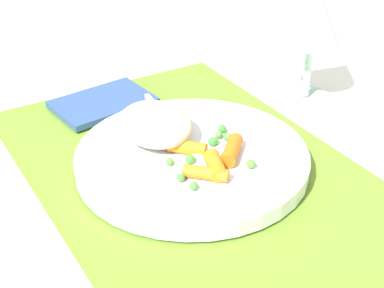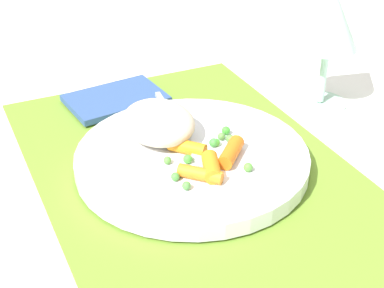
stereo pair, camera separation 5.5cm
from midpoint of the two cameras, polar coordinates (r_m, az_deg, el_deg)
ground_plane at (r=0.65m, az=-2.43°, el=-2.64°), size 2.40×2.40×0.00m
placemat at (r=0.64m, az=-2.44°, el=-2.42°), size 0.48×0.33×0.01m
plate at (r=0.64m, az=-2.46°, el=-1.52°), size 0.25×0.25×0.02m
rice_mound at (r=0.65m, az=-5.99°, el=1.90°), size 0.10×0.08×0.04m
carrot_portion at (r=0.61m, az=-0.64°, el=-1.43°), size 0.09×0.09×0.02m
pea_scatter at (r=0.62m, az=-0.50°, el=-1.10°), size 0.09×0.10×0.01m
fork at (r=0.65m, az=-3.23°, el=0.36°), size 0.19×0.03×0.01m
wine_glass at (r=0.76m, az=9.68°, el=11.94°), size 0.08×0.08×0.16m
napkin at (r=0.78m, az=-10.64°, el=3.92°), size 0.10×0.13×0.01m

